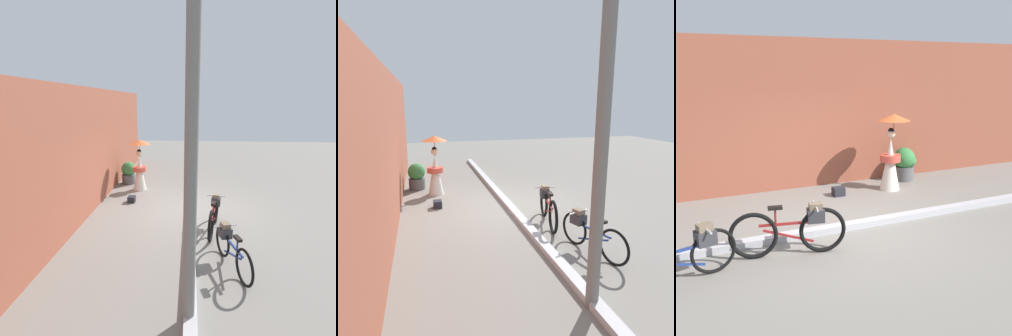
# 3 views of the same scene
# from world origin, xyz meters

# --- Properties ---
(ground_plane) EXTENTS (30.00, 30.00, 0.00)m
(ground_plane) POSITION_xyz_m (0.00, 0.00, 0.00)
(ground_plane) COLOR gray
(building_wall) EXTENTS (14.00, 0.40, 3.54)m
(building_wall) POSITION_xyz_m (0.00, 3.05, 1.77)
(building_wall) COLOR brown
(building_wall) RESTS_ON ground_plane
(sidewalk_curb) EXTENTS (14.00, 0.20, 0.12)m
(sidewalk_curb) POSITION_xyz_m (0.00, 0.00, 0.06)
(sidewalk_curb) COLOR #B2B2B7
(sidewalk_curb) RESTS_ON ground_plane
(bicycle_near_officer) EXTENTS (1.79, 0.53, 0.83)m
(bicycle_near_officer) POSITION_xyz_m (-1.29, -0.58, 0.43)
(bicycle_near_officer) COLOR black
(bicycle_near_officer) RESTS_ON ground_plane
(bicycle_far_side) EXTENTS (1.61, 0.59, 0.77)m
(bicycle_far_side) POSITION_xyz_m (-2.87, -0.77, 0.41)
(bicycle_far_side) COLOR black
(bicycle_far_side) RESTS_ON ground_plane
(person_with_parasol) EXTENTS (0.77, 0.77, 1.83)m
(person_with_parasol) POSITION_xyz_m (1.87, 1.84, 0.91)
(person_with_parasol) COLOR silver
(person_with_parasol) RESTS_ON ground_plane
(potted_plant_by_door) EXTENTS (0.57, 0.56, 0.86)m
(potted_plant_by_door) POSITION_xyz_m (2.63, 2.42, 0.45)
(potted_plant_by_door) COLOR #59595B
(potted_plant_by_door) RESTS_ON ground_plane
(backpack_on_pavement) EXTENTS (0.26, 0.23, 0.20)m
(backpack_on_pavement) POSITION_xyz_m (0.52, 1.88, 0.10)
(backpack_on_pavement) COLOR #26262D
(backpack_on_pavement) RESTS_ON ground_plane
(utility_pole) EXTENTS (0.18, 0.18, 4.80)m
(utility_pole) POSITION_xyz_m (-4.37, 0.03, 2.40)
(utility_pole) COLOR slate
(utility_pole) RESTS_ON ground_plane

